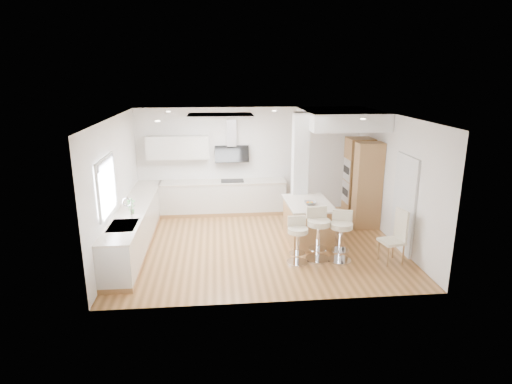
{
  "coord_description": "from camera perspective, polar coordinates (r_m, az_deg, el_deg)",
  "views": [
    {
      "loc": [
        -0.91,
        -8.78,
        3.68
      ],
      "look_at": [
        -0.04,
        0.4,
        1.09
      ],
      "focal_mm": 30.0,
      "sensor_mm": 36.0,
      "label": 1
    }
  ],
  "objects": [
    {
      "name": "doorway_right",
      "position": [
        9.45,
        19.14,
        -1.68
      ],
      "size": [
        0.05,
        1.0,
        2.1
      ],
      "color": "#483F38",
      "rests_on": "ground"
    },
    {
      "name": "wall_back",
      "position": [
        11.55,
        -0.78,
        4.31
      ],
      "size": [
        6.0,
        0.04,
        2.8
      ],
      "primitive_type": "cube",
      "color": "silver",
      "rests_on": "ground"
    },
    {
      "name": "counter_back",
      "position": [
        11.4,
        -5.24,
        0.46
      ],
      "size": [
        3.62,
        0.63,
        2.5
      ],
      "color": "#A37645",
      "rests_on": "ground"
    },
    {
      "name": "bar_stool_b",
      "position": [
        8.68,
        8.29,
        -5.2
      ],
      "size": [
        0.51,
        0.51,
        1.08
      ],
      "rotation": [
        0.0,
        0.0,
        0.06
      ],
      "color": "silver",
      "rests_on": "ground"
    },
    {
      "name": "skylight",
      "position": [
        9.43,
        -4.72,
        10.11
      ],
      "size": [
        4.1,
        2.1,
        0.06
      ],
      "color": "silver",
      "rests_on": "ground"
    },
    {
      "name": "ground",
      "position": [
        9.57,
        0.48,
        -6.93
      ],
      "size": [
        6.0,
        6.0,
        0.0
      ],
      "primitive_type": "plane",
      "color": "#A6703D",
      "rests_on": "ground"
    },
    {
      "name": "peninsula",
      "position": [
        9.72,
        6.91,
        -3.85
      ],
      "size": [
        0.98,
        1.47,
        0.96
      ],
      "rotation": [
        0.0,
        0.0,
        0.01
      ],
      "color": "#A37645",
      "rests_on": "ground"
    },
    {
      "name": "wall_left",
      "position": [
        9.31,
        -18.19,
        0.72
      ],
      "size": [
        0.04,
        5.0,
        2.8
      ],
      "primitive_type": "cube",
      "color": "silver",
      "rests_on": "ground"
    },
    {
      "name": "soffit",
      "position": [
        10.67,
        11.17,
        9.6
      ],
      "size": [
        1.78,
        2.2,
        0.4
      ],
      "color": "white",
      "rests_on": "ground"
    },
    {
      "name": "bar_stool_a",
      "position": [
        8.52,
        5.56,
        -6.1
      ],
      "size": [
        0.43,
        0.43,
        0.94
      ],
      "rotation": [
        0.0,
        0.0,
        -0.01
      ],
      "color": "silver",
      "rests_on": "ground"
    },
    {
      "name": "ceiling",
      "position": [
        9.57,
        0.48,
        -6.93
      ],
      "size": [
        6.0,
        5.0,
        0.02
      ],
      "primitive_type": "cube",
      "color": "white",
      "rests_on": "ground"
    },
    {
      "name": "bar_stool_c",
      "position": [
        8.72,
        11.27,
        -5.47
      ],
      "size": [
        0.59,
        0.59,
        1.03
      ],
      "rotation": [
        0.0,
        0.0,
        -0.34
      ],
      "color": "silver",
      "rests_on": "ground"
    },
    {
      "name": "dining_chair",
      "position": [
        8.95,
        18.23,
        -5.38
      ],
      "size": [
        0.5,
        0.5,
        1.09
      ],
      "rotation": [
        0.0,
        0.0,
        0.2
      ],
      "color": "beige",
      "rests_on": "ground"
    },
    {
      "name": "window_left",
      "position": [
        8.38,
        -19.35,
        1.09
      ],
      "size": [
        0.06,
        1.28,
        1.07
      ],
      "color": "white",
      "rests_on": "ground"
    },
    {
      "name": "wall_right",
      "position": [
        9.88,
        18.08,
        1.57
      ],
      "size": [
        0.04,
        5.0,
        2.8
      ],
      "primitive_type": "cube",
      "color": "silver",
      "rests_on": "ground"
    },
    {
      "name": "oven_column",
      "position": [
        10.96,
        13.89,
        1.34
      ],
      "size": [
        0.63,
        1.21,
        2.1
      ],
      "color": "#A37645",
      "rests_on": "ground"
    },
    {
      "name": "pillar",
      "position": [
        10.19,
        5.84,
        2.68
      ],
      "size": [
        0.35,
        0.35,
        2.8
      ],
      "color": "silver",
      "rests_on": "ground"
    },
    {
      "name": "counter_left",
      "position": [
        9.74,
        -15.71,
        -4.24
      ],
      "size": [
        0.63,
        4.5,
        1.35
      ],
      "color": "#A37645",
      "rests_on": "ground"
    }
  ]
}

